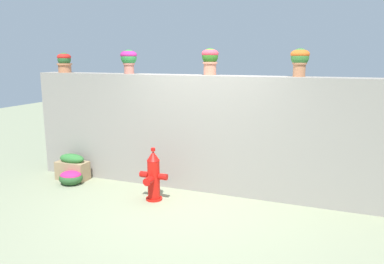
{
  "coord_description": "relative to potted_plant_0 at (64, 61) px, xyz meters",
  "views": [
    {
      "loc": [
        1.98,
        -4.79,
        2.28
      ],
      "look_at": [
        -0.19,
        0.85,
        1.04
      ],
      "focal_mm": 34.45,
      "sensor_mm": 36.0,
      "label": 1
    }
  ],
  "objects": [
    {
      "name": "flower_bush_left",
      "position": [
        0.5,
        -0.64,
        -2.06
      ],
      "size": [
        0.44,
        0.39,
        0.26
      ],
      "color": "#2B542A",
      "rests_on": "ground"
    },
    {
      "name": "potted_plant_3",
      "position": [
        4.35,
        0.05,
        0.06
      ],
      "size": [
        0.28,
        0.28,
        0.43
      ],
      "color": "#AE6F4A",
      "rests_on": "stone_wall"
    },
    {
      "name": "planter_box",
      "position": [
        0.36,
        -0.41,
        -1.96
      ],
      "size": [
        0.6,
        0.3,
        0.5
      ],
      "color": "#947A57",
      "rests_on": "ground"
    },
    {
      "name": "stone_wall",
      "position": [
        2.88,
        0.03,
        -1.2
      ],
      "size": [
        6.66,
        0.39,
        1.98
      ],
      "primitive_type": "cube",
      "color": "gray",
      "rests_on": "ground"
    },
    {
      "name": "fire_hydrant",
      "position": [
        2.25,
        -0.77,
        -1.8
      ],
      "size": [
        0.47,
        0.38,
        0.87
      ],
      "color": "red",
      "rests_on": "ground"
    },
    {
      "name": "ground_plane",
      "position": [
        2.88,
        -1.03,
        -2.19
      ],
      "size": [
        24.0,
        24.0,
        0.0
      ],
      "primitive_type": "plane",
      "color": "gray"
    },
    {
      "name": "potted_plant_0",
      "position": [
        0.0,
        0.0,
        0.0
      ],
      "size": [
        0.28,
        0.28,
        0.38
      ],
      "color": "#BC724B",
      "rests_on": "stone_wall"
    },
    {
      "name": "potted_plant_2",
      "position": [
        2.92,
        0.06,
        0.06
      ],
      "size": [
        0.28,
        0.28,
        0.44
      ],
      "color": "#BD7358",
      "rests_on": "stone_wall"
    },
    {
      "name": "potted_plant_1",
      "position": [
        1.41,
        0.01,
        0.06
      ],
      "size": [
        0.29,
        0.29,
        0.42
      ],
      "color": "#BB6E5D",
      "rests_on": "stone_wall"
    }
  ]
}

